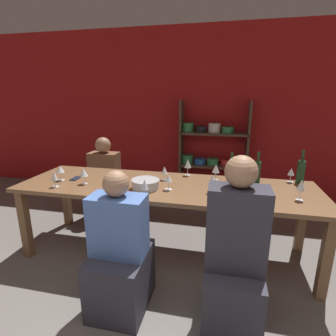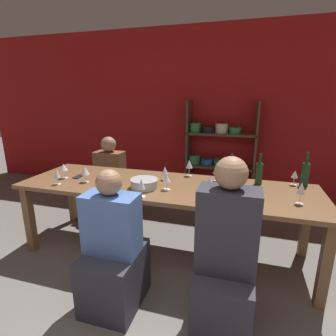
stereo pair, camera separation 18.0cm
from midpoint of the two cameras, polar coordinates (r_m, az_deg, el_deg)
wall_back_red at (r=4.41m, az=10.19°, el=11.42°), size 8.80×0.06×2.70m
shelf_unit at (r=4.30m, az=12.06°, el=1.67°), size 1.08×0.30×1.57m
dining_table at (r=2.67m, az=1.33°, el=-5.31°), size 2.97×0.89×0.78m
mixing_bowl at (r=2.55m, az=-3.18°, el=-3.30°), size 0.28×0.28×0.09m
wine_bottle_green at (r=2.95m, az=29.28°, el=-0.87°), size 0.08×0.08×0.34m
wine_bottle_dark at (r=2.81m, az=20.99°, el=-0.82°), size 0.07×0.07×0.32m
wine_bottle_amber at (r=2.63m, az=15.47°, el=-1.31°), size 0.07×0.07×0.33m
wine_glass_white_a at (r=2.82m, az=-21.39°, el=-1.22°), size 0.06×0.06×0.17m
wine_glass_empty_a at (r=2.80m, az=-15.85°, el=-0.63°), size 0.08×0.08×0.16m
wine_glass_empty_b at (r=2.78m, az=12.41°, el=-0.36°), size 0.08×0.08×0.17m
wine_glass_white_b at (r=2.41m, az=11.27°, el=-2.80°), size 0.07×0.07×0.18m
wine_glass_red_a at (r=2.30m, az=-3.57°, el=-3.65°), size 0.07×0.07×0.17m
wine_glass_empty_c at (r=2.91m, az=6.42°, el=0.79°), size 0.08×0.08×0.18m
wine_glass_red_b at (r=3.01m, az=-20.19°, el=0.07°), size 0.08×0.08×0.16m
wine_glass_white_c at (r=2.45m, az=28.95°, el=-4.02°), size 0.07×0.07×0.19m
wine_glass_white_d at (r=2.93m, az=27.48°, el=-1.34°), size 0.06×0.06×0.15m
wine_glass_red_c at (r=2.47m, az=1.80°, el=-2.30°), size 0.07×0.07×0.16m
wine_glass_red_d at (r=2.76m, az=1.19°, el=-0.61°), size 0.07×0.07×0.15m
cell_phone at (r=3.03m, az=-17.26°, el=-1.78°), size 0.08×0.15×0.01m
person_near_a at (r=2.20m, az=-9.32°, el=-18.87°), size 0.42×0.52×1.14m
person_far_a at (r=3.79m, az=-10.96°, el=-3.92°), size 0.40×0.50×1.11m
person_near_b at (r=2.01m, az=14.92°, el=-20.77°), size 0.40×0.50×1.29m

